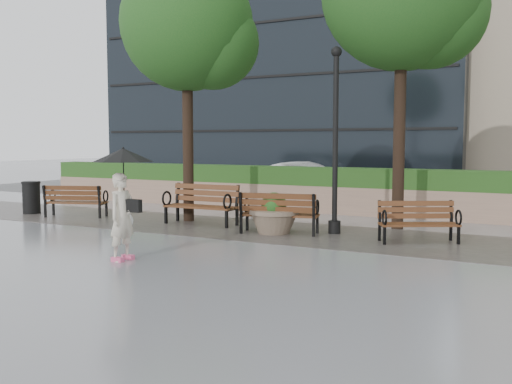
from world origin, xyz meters
The scene contains 15 objects.
ground centered at (0.00, 0.00, 0.00)m, with size 100.00×100.00×0.00m, color gray.
cobble_strip centered at (0.00, 3.00, 0.01)m, with size 28.00×3.20×0.01m, color #383330.
hedge_wall centered at (0.00, 7.00, 0.66)m, with size 24.00×0.80×1.35m.
asphalt_street centered at (0.00, 11.00, 0.00)m, with size 40.00×7.00×0.00m, color black.
bench_0 centered at (-7.28, 2.70, 0.27)m, with size 1.79×1.19×0.90m.
bench_1 centered at (-3.36, 3.10, 0.30)m, with size 1.91×0.79×1.02m.
bench_2 centered at (-0.98, 2.71, 0.28)m, with size 1.87×1.06×0.95m.
bench_3 centered at (2.10, 3.00, 0.26)m, with size 1.70×1.33×0.86m.
planter_left centered at (-1.10, 2.69, 0.37)m, with size 1.14×1.14×0.95m.
trash_bin centered at (-9.01, 2.66, 0.45)m, with size 0.54×0.54×0.90m, color black.
lamppost centered at (0.14, 3.31, 1.87)m, with size 0.28×0.28×4.23m.
tree_0 centered at (-3.87, 3.58, 5.00)m, with size 3.53×3.44×6.87m.
car_left centered at (-8.61, 10.47, 0.60)m, with size 1.68×4.13×1.20m, color silver.
car_right centered at (-3.36, 10.09, 0.69)m, with size 1.46×4.20×1.38m, color silver.
pedestrian centered at (-2.16, -1.22, 1.21)m, with size 1.08×1.08×1.98m.
Camera 1 is at (4.59, -8.98, 2.10)m, focal length 40.00 mm.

